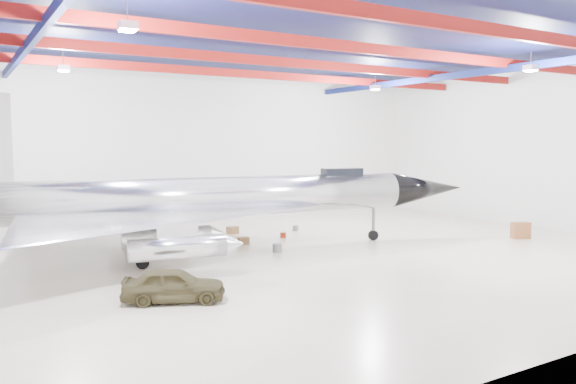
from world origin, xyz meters
TOP-DOWN VIEW (x-y plane):
  - floor at (0.00, 0.00)m, footprint 40.00×40.00m
  - wall_back at (0.00, 15.00)m, footprint 40.00×0.00m
  - wall_right at (20.00, 0.00)m, footprint 0.00×30.00m
  - ceiling at (0.00, 0.00)m, footprint 40.00×40.00m
  - ceiling_structure at (0.00, 0.00)m, footprint 39.50×29.50m
  - jet_aircraft at (-2.78, 3.88)m, footprint 30.42×19.96m
  - jeep at (-8.00, -4.14)m, footprint 4.14×2.99m
  - desk at (15.22, -1.93)m, footprint 1.24×0.94m
  - toolbox_red at (-4.11, 8.84)m, footprint 0.44×0.36m
  - engine_drum at (0.06, 2.10)m, footprint 0.65×0.65m
  - parts_bin at (0.56, 8.88)m, footprint 0.84×0.77m
  - crate_small at (-6.73, 7.12)m, footprint 0.48×0.42m
  - tool_chest at (2.65, 5.90)m, footprint 0.47×0.47m
  - oil_barrel at (-0.49, 5.16)m, footprint 0.64×0.53m
  - spares_box at (4.75, 7.83)m, footprint 0.45×0.45m

SIDE VIEW (x-z plane):
  - floor at x=0.00m, z-range 0.00..0.00m
  - crate_small at x=-6.73m, z-range 0.00..0.29m
  - toolbox_red at x=-4.11m, z-range 0.00..0.30m
  - tool_chest at x=2.65m, z-range 0.00..0.34m
  - spares_box at x=4.75m, z-range 0.00..0.36m
  - oil_barrel at x=-0.49m, z-range 0.00..0.42m
  - engine_drum at x=0.06m, z-range 0.00..0.46m
  - parts_bin at x=0.56m, z-range 0.00..0.48m
  - desk at x=15.22m, z-range 0.00..1.02m
  - jeep at x=-8.00m, z-range 0.00..1.31m
  - jet_aircraft at x=-2.78m, z-range -1.43..6.89m
  - wall_back at x=0.00m, z-range -14.50..25.50m
  - wall_right at x=20.00m, z-range -9.50..20.50m
  - ceiling_structure at x=0.00m, z-range 9.79..10.86m
  - ceiling at x=0.00m, z-range 11.00..11.00m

